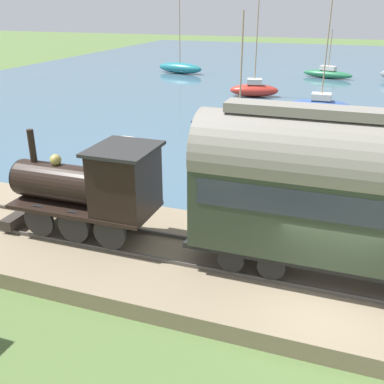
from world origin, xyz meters
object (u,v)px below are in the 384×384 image
at_px(sailboat_green, 327,73).
at_px(sailboat_navy, 239,124).
at_px(passenger_coach, 363,192).
at_px(sailboat_red, 254,89).
at_px(rowboat_mid_harbor, 129,140).
at_px(steam_locomotive, 93,185).
at_px(sailboat_blue, 320,105).
at_px(sailboat_teal, 180,68).

bearing_deg(sailboat_green, sailboat_navy, -170.87).
height_order(passenger_coach, sailboat_red, sailboat_red).
bearing_deg(rowboat_mid_harbor, sailboat_green, -7.81).
distance_m(passenger_coach, sailboat_red, 28.78).
xyz_separation_m(sailboat_red, rowboat_mid_harbor, (-16.19, 3.84, -0.42)).
distance_m(steam_locomotive, sailboat_navy, 15.43).
bearing_deg(sailboat_green, sailboat_red, 174.92).
height_order(sailboat_green, sailboat_blue, sailboat_blue).
bearing_deg(rowboat_mid_harbor, sailboat_navy, -43.45).
distance_m(sailboat_blue, rowboat_mid_harbor, 15.24).
relative_size(sailboat_red, sailboat_navy, 1.13).
height_order(passenger_coach, sailboat_green, passenger_coach).
height_order(sailboat_red, sailboat_teal, sailboat_teal).
relative_size(passenger_coach, sailboat_blue, 0.99).
bearing_deg(sailboat_blue, sailboat_green, 2.07).
bearing_deg(sailboat_teal, rowboat_mid_harbor, -153.03).
distance_m(sailboat_teal, sailboat_navy, 26.03).
relative_size(sailboat_green, rowboat_mid_harbor, 2.73).
relative_size(sailboat_green, sailboat_blue, 0.61).
xyz_separation_m(steam_locomotive, passenger_coach, (-0.00, -7.76, 0.88)).
relative_size(sailboat_teal, sailboat_blue, 0.90).
height_order(sailboat_teal, sailboat_blue, sailboat_blue).
distance_m(sailboat_green, rowboat_mid_harbor, 30.29).
bearing_deg(sailboat_red, sailboat_navy, 175.90).
bearing_deg(sailboat_navy, rowboat_mid_harbor, 125.78).
distance_m(passenger_coach, sailboat_blue, 23.20).
bearing_deg(sailboat_red, passenger_coach, -174.64).
distance_m(sailboat_red, rowboat_mid_harbor, 16.65).
distance_m(sailboat_red, sailboat_navy, 12.20).
bearing_deg(sailboat_navy, sailboat_green, -9.42).
bearing_deg(sailboat_navy, sailboat_teal, 27.67).
bearing_deg(steam_locomotive, sailboat_navy, -3.47).
relative_size(passenger_coach, sailboat_teal, 1.09).
relative_size(sailboat_red, sailboat_teal, 0.99).
distance_m(steam_locomotive, passenger_coach, 7.81).
bearing_deg(passenger_coach, rowboat_mid_harbor, 47.70).
bearing_deg(rowboat_mid_harbor, steam_locomotive, -148.23).
relative_size(sailboat_blue, rowboat_mid_harbor, 4.47).
height_order(sailboat_red, sailboat_navy, sailboat_red).
height_order(sailboat_red, sailboat_blue, sailboat_blue).
height_order(sailboat_navy, rowboat_mid_harbor, sailboat_navy).
height_order(sailboat_teal, sailboat_navy, sailboat_teal).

